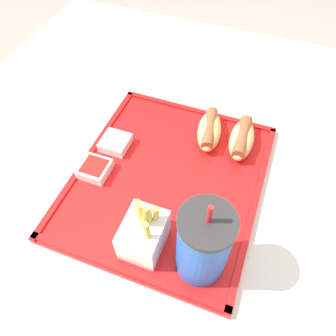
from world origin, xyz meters
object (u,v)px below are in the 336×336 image
at_px(soda_cup, 203,245).
at_px(hot_dog_near, 209,130).
at_px(hot_dog_far, 242,139).
at_px(sauce_cup_mayo, 115,142).
at_px(sauce_cup_ketchup, 95,169).
at_px(fries_carton, 144,234).

height_order(soda_cup, hot_dog_near, soda_cup).
height_order(hot_dog_far, hot_dog_near, same).
bearing_deg(sauce_cup_mayo, sauce_cup_ketchup, -5.49).
bearing_deg(hot_dog_far, sauce_cup_mayo, -69.17).
xyz_separation_m(fries_carton, sauce_cup_mayo, (-0.18, -0.14, -0.03)).
bearing_deg(sauce_cup_ketchup, hot_dog_near, 132.80).
bearing_deg(sauce_cup_mayo, hot_dog_near, 117.99).
bearing_deg(hot_dog_near, sauce_cup_ketchup, -47.20).
height_order(hot_dog_far, sauce_cup_ketchup, hot_dog_far).
relative_size(hot_dog_far, sauce_cup_mayo, 2.09).
bearing_deg(soda_cup, sauce_cup_mayo, -127.06).
distance_m(hot_dog_near, sauce_cup_ketchup, 0.25).
xyz_separation_m(soda_cup, sauce_cup_ketchup, (-0.11, -0.25, -0.06)).
bearing_deg(hot_dog_far, fries_carton, -20.40).
bearing_deg(sauce_cup_ketchup, soda_cup, 66.90).
xyz_separation_m(soda_cup, fries_carton, (-0.00, -0.10, -0.04)).
height_order(sauce_cup_mayo, sauce_cup_ketchup, same).
relative_size(hot_dog_far, hot_dog_near, 0.96).
height_order(hot_dog_near, fries_carton, fries_carton).
bearing_deg(hot_dog_far, hot_dog_near, -90.00).
bearing_deg(hot_dog_near, sauce_cup_mayo, -62.01).
bearing_deg(hot_dog_far, soda_cup, -0.92).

